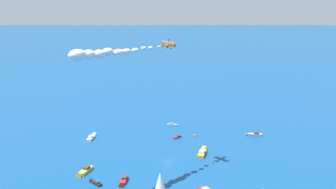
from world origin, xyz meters
name	(u,v)px	position (x,y,z in m)	size (l,w,h in m)	color
ground_plane	(168,161)	(0.00, 0.00, 0.00)	(2000.00, 2000.00, 0.00)	navy
motorboat_near_centre	(92,137)	(-41.83, -19.48, 0.68)	(8.22, 7.12, 2.52)	white
sailboat_far_port	(160,187)	(28.43, -18.77, 5.46)	(6.48, 9.61, 11.96)	#9E9993
motorboat_far_stbd	(173,125)	(-39.32, 25.26, 0.48)	(5.23, 5.67, 1.78)	#9E9993
motorboat_inshore	(123,181)	(9.82, -24.47, 0.64)	(7.98, 6.29, 2.38)	#B21E1E
motorboat_ahead	(95,182)	(5.27, -33.78, 0.48)	(6.31, 3.31, 1.78)	black
motorboat_outer_ring_a	(253,134)	(-6.23, 52.18, 0.64)	(6.42, 7.88, 2.37)	#9E9993
motorboat_outer_ring_b	(203,152)	(0.90, 17.01, 0.81)	(9.29, 9.03, 2.99)	gold
motorboat_outer_ring_c	(177,137)	(-21.73, 17.15, 0.40)	(2.86, 5.24, 1.48)	#B21E1E
motorboat_outer_ring_d	(84,172)	(-5.14, -34.76, 0.74)	(8.21, 8.67, 2.76)	gold
marker_buoy	(195,135)	(-19.97, 26.52, 0.39)	(1.10, 1.10, 2.10)	orange
biplane_lead	(169,45)	(-0.08, 0.28, 48.79)	(7.34, 7.07, 3.60)	orange
wingwalker_lead	(169,40)	(0.03, 0.32, 50.94)	(1.46, 0.53, 1.53)	#1E4CB2
smoke_trail_lead	(99,54)	(9.52, -31.74, 48.78)	(13.66, 39.09, 4.17)	silver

